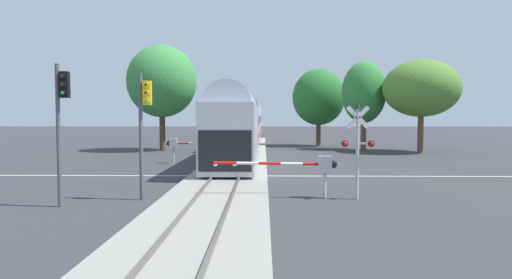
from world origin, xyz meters
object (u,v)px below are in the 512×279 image
Objects in this scene: oak_far_right at (364,93)px; maple_right_background at (421,88)px; commuter_train at (247,122)px; traffic_signal_near_left at (61,111)px; elm_centre_background at (319,97)px; traffic_signal_median at (144,115)px; crossing_signal_mast at (358,141)px; oak_behind_train at (162,81)px; crossing_gate_near at (312,166)px; crossing_gate_far at (184,144)px.

oak_far_right reaches higher than maple_right_background.
traffic_signal_near_left is (-5.75, -36.42, 0.96)m from commuter_train.
elm_centre_background is at bearing -16.21° from commuter_train.
maple_right_background is (19.67, 24.22, 2.46)m from traffic_signal_median.
maple_right_background reaches higher than crossing_signal_mast.
maple_right_background reaches higher than traffic_signal_near_left.
commuter_train is 35.06m from traffic_signal_median.
traffic_signal_median is at bearing -108.83° from elm_centre_background.
maple_right_background reaches higher than commuter_train.
oak_behind_train is at bearing 118.40° from crossing_signal_mast.
maple_right_background is (16.70, -10.71, 3.26)m from commuter_train.
maple_right_background is (12.62, 23.61, 4.60)m from crossing_gate_near.
traffic_signal_near_left reaches higher than traffic_signal_median.
commuter_train is 35.17m from crossing_signal_mast.
commuter_train is at bearing 79.31° from crossing_gate_far.
maple_right_background is at bearing -34.78° from oak_far_right.
oak_far_right is (7.99, 26.83, 4.37)m from crossing_gate_near.
oak_behind_train is 1.19× the size of maple_right_background.
elm_centre_background is 11.96m from maple_right_background.
crossing_gate_near is 0.51× the size of oak_behind_train.
oak_behind_train is 1.20× the size of elm_centre_background.
traffic_signal_near_left is 27.80m from oak_behind_train.
maple_right_background reaches higher than crossing_gate_near.
crossing_signal_mast is at bearing 8.56° from traffic_signal_near_left.
crossing_gate_far is at bearing -154.61° from maple_right_background.
crossing_gate_near is 0.97× the size of traffic_signal_near_left.
crossing_gate_far is (-3.86, -20.47, -1.34)m from commuter_train.
crossing_signal_mast reaches higher than crossing_gate_near.
maple_right_background is at bearing 50.92° from traffic_signal_median.
commuter_train is at bearing 85.14° from traffic_signal_median.
traffic_signal_median reaches higher than crossing_signal_mast.
oak_far_right is at bearing 3.99° from oak_behind_train.
crossing_gate_near is 32.47m from elm_centre_background.
maple_right_background is (4.64, -3.22, 0.24)m from oak_far_right.
commuter_train reaches higher than crossing_gate_near.
traffic_signal_median is 0.61× the size of maple_right_background.
commuter_train is 14.52m from oak_far_right.
traffic_signal_median is 31.37m from oak_far_right.
oak_far_right reaches higher than traffic_signal_median.
maple_right_background is (10.78, 23.96, 3.53)m from crossing_signal_mast.
maple_right_background is at bearing 65.78° from crossing_signal_mast.
maple_right_background is at bearing -4.21° from oak_behind_train.
maple_right_background is at bearing -44.24° from elm_centre_background.
oak_behind_train is 17.47m from elm_centre_background.
crossing_signal_mast is at bearing -93.92° from elm_centre_background.
oak_behind_train is 1.17× the size of oak_far_right.
commuter_train is 20.87m from crossing_gate_far.
traffic_signal_median is 0.51× the size of oak_behind_train.
crossing_signal_mast is at bearing -10.49° from crossing_gate_near.
oak_far_right is 1.02× the size of maple_right_background.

